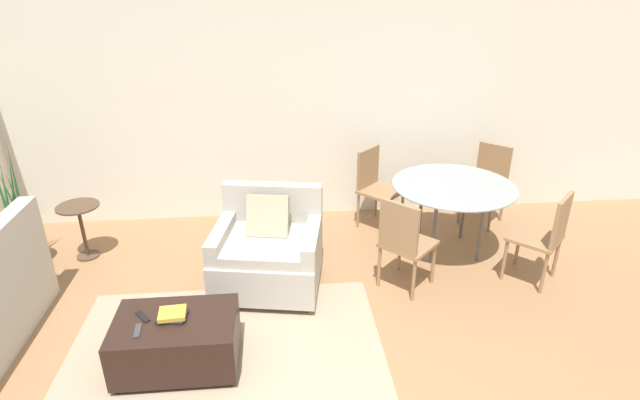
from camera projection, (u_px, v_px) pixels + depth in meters
name	position (u px, v px, depth m)	size (l,w,h in m)	color
wall_back	(272.00, 101.00, 5.52)	(12.00, 0.06, 2.75)	silver
area_rug	(227.00, 345.00, 3.92)	(2.43, 1.55, 0.01)	gray
armchair	(268.00, 252.00, 4.54)	(1.06, 0.98, 0.89)	#B2ADA3
ottoman	(177.00, 340.00, 3.64)	(0.87, 0.58, 0.41)	black
book_stack	(172.00, 315.00, 3.57)	(0.22, 0.19, 0.06)	black
tv_remote_primary	(143.00, 317.00, 3.59)	(0.13, 0.15, 0.01)	black
tv_remote_secondary	(138.00, 331.00, 3.44)	(0.05, 0.15, 0.01)	#333338
potted_plant	(25.00, 240.00, 4.93)	(0.37, 0.37, 1.26)	brown
side_table	(81.00, 221.00, 4.98)	(0.41, 0.41, 0.58)	#4C3828
dining_table	(453.00, 191.00, 5.00)	(1.23, 1.23, 0.74)	#8C9E99
dining_chair_near_left	(404.00, 239.00, 4.41)	(0.59, 0.59, 0.90)	#93704C
dining_chair_near_right	(546.00, 233.00, 4.53)	(0.59, 0.59, 0.90)	#93704C
dining_chair_far_left	(375.00, 183.00, 5.61)	(0.59, 0.59, 0.90)	#93704C
dining_chair_far_right	(488.00, 178.00, 5.72)	(0.59, 0.59, 0.90)	#93704C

